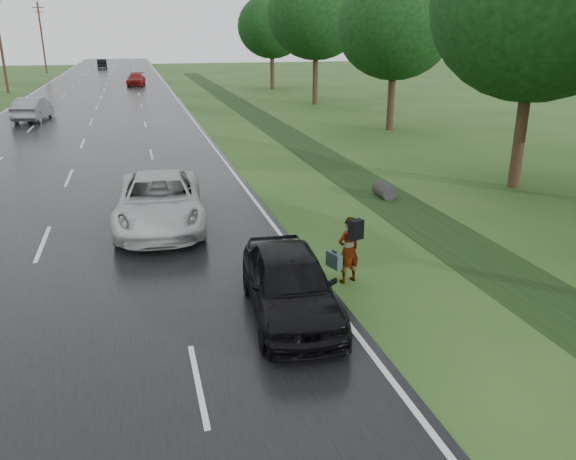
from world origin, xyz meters
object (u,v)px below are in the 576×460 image
at_px(pedestrian, 348,249).
at_px(white_pickup, 160,201).
at_px(silver_sedan, 33,109).
at_px(dark_sedan, 290,283).

xyz_separation_m(pedestrian, white_pickup, (-4.12, 5.42, -0.03)).
bearing_deg(white_pickup, silver_sedan, 109.49).
bearing_deg(white_pickup, pedestrian, -49.17).
distance_m(white_pickup, silver_sedan, 26.19).
xyz_separation_m(pedestrian, silver_sedan, (-11.31, 30.60, -0.03)).
relative_size(pedestrian, silver_sedan, 0.35).
distance_m(white_pickup, dark_sedan, 7.14).
bearing_deg(pedestrian, dark_sedan, 19.33).
height_order(white_pickup, silver_sedan, white_pickup).
relative_size(pedestrian, dark_sedan, 0.38).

